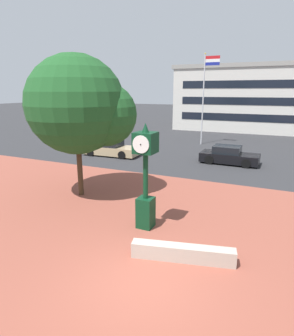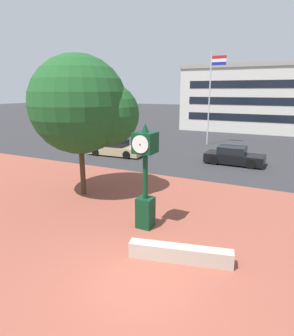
{
  "view_description": "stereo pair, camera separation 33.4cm",
  "coord_description": "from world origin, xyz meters",
  "px_view_note": "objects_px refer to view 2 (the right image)",
  "views": [
    {
      "loc": [
        2.98,
        -6.19,
        5.12
      ],
      "look_at": [
        -1.39,
        3.44,
        2.28
      ],
      "focal_mm": 30.91,
      "sensor_mm": 36.0,
      "label": 1
    },
    {
      "loc": [
        3.28,
        -6.05,
        5.12
      ],
      "look_at": [
        -1.39,
        3.44,
        2.28
      ],
      "focal_mm": 30.91,
      "sensor_mm": 36.0,
      "label": 2
    }
  ],
  "objects_px": {
    "car_street_mid": "(234,156)",
    "civic_building": "(290,98)",
    "street_clock": "(145,176)",
    "car_street_near": "(115,148)",
    "plaza_tree": "(85,107)",
    "flagpole_primary": "(211,93)"
  },
  "relations": [
    {
      "from": "plaza_tree",
      "to": "car_street_near",
      "type": "height_order",
      "value": "plaza_tree"
    },
    {
      "from": "civic_building",
      "to": "street_clock",
      "type": "bearing_deg",
      "value": -96.87
    },
    {
      "from": "plaza_tree",
      "to": "car_street_mid",
      "type": "distance_m",
      "value": 11.67
    },
    {
      "from": "plaza_tree",
      "to": "street_clock",
      "type": "bearing_deg",
      "value": -26.25
    },
    {
      "from": "street_clock",
      "to": "car_street_near",
      "type": "height_order",
      "value": "street_clock"
    },
    {
      "from": "car_street_near",
      "to": "civic_building",
      "type": "height_order",
      "value": "civic_building"
    },
    {
      "from": "plaza_tree",
      "to": "flagpole_primary",
      "type": "height_order",
      "value": "flagpole_primary"
    },
    {
      "from": "street_clock",
      "to": "plaza_tree",
      "type": "xyz_separation_m",
      "value": [
        -4.25,
        2.1,
        2.31
      ]
    },
    {
      "from": "street_clock",
      "to": "civic_building",
      "type": "xyz_separation_m",
      "value": [
        4.19,
        34.82,
        2.11
      ]
    },
    {
      "from": "plaza_tree",
      "to": "civic_building",
      "type": "bearing_deg",
      "value": 75.53
    },
    {
      "from": "civic_building",
      "to": "car_street_near",
      "type": "bearing_deg",
      "value": -116.49
    },
    {
      "from": "car_street_near",
      "to": "civic_building",
      "type": "distance_m",
      "value": 27.46
    },
    {
      "from": "car_street_near",
      "to": "flagpole_primary",
      "type": "xyz_separation_m",
      "value": [
        5.56,
        8.11,
        4.29
      ]
    },
    {
      "from": "street_clock",
      "to": "plaza_tree",
      "type": "distance_m",
      "value": 5.28
    },
    {
      "from": "car_street_mid",
      "to": "flagpole_primary",
      "type": "height_order",
      "value": "flagpole_primary"
    },
    {
      "from": "street_clock",
      "to": "flagpole_primary",
      "type": "height_order",
      "value": "flagpole_primary"
    },
    {
      "from": "car_street_mid",
      "to": "civic_building",
      "type": "height_order",
      "value": "civic_building"
    },
    {
      "from": "street_clock",
      "to": "car_street_near",
      "type": "distance_m",
      "value": 13.22
    },
    {
      "from": "street_clock",
      "to": "flagpole_primary",
      "type": "distance_m",
      "value": 18.93
    },
    {
      "from": "plaza_tree",
      "to": "car_street_near",
      "type": "distance_m",
      "value": 9.9
    },
    {
      "from": "car_street_near",
      "to": "car_street_mid",
      "type": "height_order",
      "value": "same"
    },
    {
      "from": "plaza_tree",
      "to": "flagpole_primary",
      "type": "relative_size",
      "value": 0.8
    }
  ]
}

